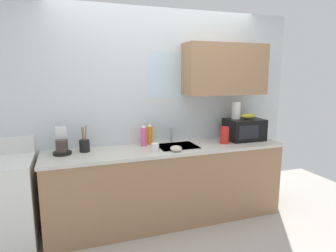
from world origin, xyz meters
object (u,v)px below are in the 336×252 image
Objects in this scene: banana_bunch at (248,116)px; dish_soap_bottle_orange at (150,134)px; mug_white at (155,148)px; utensil_crock at (84,145)px; cereal_canister at (225,135)px; small_bowl at (176,149)px; stove_range at (3,205)px; paper_towel_roll at (236,110)px; microwave at (244,129)px; dish_soap_bottle_pink at (144,136)px; coffee_maker at (62,144)px.

banana_bunch is 1.28m from dish_soap_bottle_orange.
mug_white is (-0.04, -0.36, -0.07)m from dish_soap_bottle_orange.
mug_white is 0.77m from utensil_crock.
cereal_canister is 1.58× the size of small_bowl.
stove_range is at bearing -172.21° from dish_soap_bottle_orange.
small_bowl is at bearing -162.07° from paper_towel_roll.
banana_bunch is at bearing -1.98° from utensil_crock.
cereal_canister reaches higher than small_bowl.
banana_bunch is 2.11× the size of mug_white.
utensil_crock is (-1.63, 0.17, -0.03)m from cereal_canister.
stove_range is 2.35× the size of microwave.
utensil_crock is (-0.68, -0.05, -0.05)m from dish_soap_bottle_pink.
stove_range is 2.50m from cereal_canister.
microwave is 1.30m from dish_soap_bottle_pink.
utensil_crock is at bearing -172.62° from dish_soap_bottle_orange.
microwave reaches higher than stove_range.
dish_soap_bottle_orange is 1.24× the size of cereal_canister.
dish_soap_bottle_pink is 0.98m from cereal_canister.
paper_towel_roll is at bearing 32.01° from cereal_canister.
paper_towel_roll reaches higher than utensil_crock.
dish_soap_bottle_orange is at bearing 173.87° from paper_towel_roll.
cereal_canister is 0.72× the size of utensil_crock.
mug_white is at bearing -80.89° from dish_soap_bottle_pink.
coffee_maker is 1.10× the size of dish_soap_bottle_orange.
cereal_canister is 0.91m from mug_white.
microwave is at bearing 8.60° from mug_white.
cereal_canister is at bearing -1.25° from stove_range.
coffee_maker reaches higher than cereal_canister.
mug_white is (1.54, -0.14, 0.49)m from stove_range.
small_bowl is at bearing -15.26° from mug_white.
paper_towel_roll is 1.90m from utensil_crock.
microwave is at bearing 16.17° from cereal_canister.
paper_towel_roll reaches higher than microwave.
banana_bunch is 0.70× the size of utensil_crock.
stove_range is 3.78× the size of utensil_crock.
stove_range is 3.86× the size of coffee_maker.
stove_range is 1.69m from dish_soap_bottle_orange.
paper_towel_roll is 1.03m from small_bowl.
banana_bunch reaches higher than utensil_crock.
banana_bunch reaches higher than mug_white.
dish_soap_bottle_orange reaches higher than cereal_canister.
cereal_canister reaches higher than stove_range.
utensil_crock is 1.00m from small_bowl.
stove_range is 4.27× the size of dish_soap_bottle_pink.
paper_towel_roll is 0.87× the size of dish_soap_bottle_pink.
stove_range is 2.84m from microwave.
utensil_crock is (0.23, 0.01, -0.03)m from coffee_maker.
microwave is 0.36m from cereal_canister.
banana_bunch is at bearing -7.65° from dish_soap_bottle_orange.
banana_bunch is 0.71× the size of coffee_maker.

